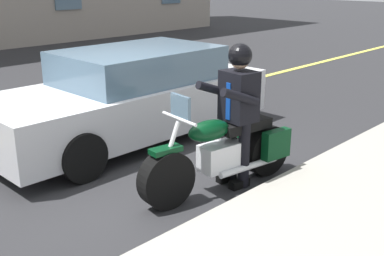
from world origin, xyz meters
The scene contains 5 objects.
ground_plane centered at (0.00, 0.00, 0.00)m, with size 80.00×80.00×0.00m, color #28282B.
lane_center_stripe centered at (0.00, -2.00, 0.01)m, with size 60.00×0.16×0.01m, color #E5DB4C.
motorcycle_main centered at (-0.47, 1.53, 0.45)m, with size 2.22×0.80×1.26m.
rider_main centered at (-0.66, 1.56, 1.04)m, with size 0.68×0.62×1.74m.
car_dark centered at (-0.89, -0.71, 0.69)m, with size 4.60×1.92×1.40m.
Camera 1 is at (3.60, 4.97, 2.50)m, focal length 44.48 mm.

